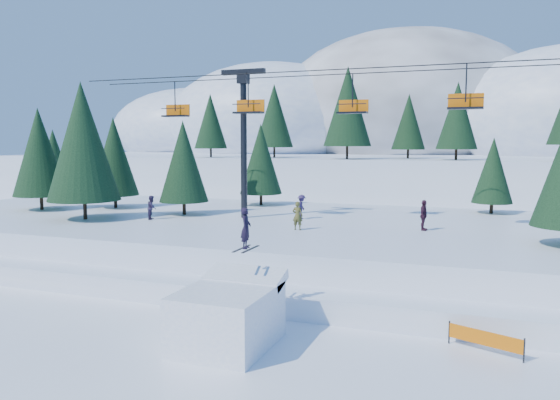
% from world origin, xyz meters
% --- Properties ---
extents(ground, '(160.00, 160.00, 0.00)m').
position_xyz_m(ground, '(0.00, 0.00, 0.00)').
color(ground, white).
rests_on(ground, ground).
extents(mid_shelf, '(70.00, 22.00, 2.50)m').
position_xyz_m(mid_shelf, '(0.00, 18.00, 1.25)').
color(mid_shelf, white).
rests_on(mid_shelf, ground).
extents(berm, '(70.00, 6.00, 1.10)m').
position_xyz_m(berm, '(0.00, 8.00, 0.55)').
color(berm, white).
rests_on(berm, ground).
extents(mountain_ridge, '(119.00, 60.05, 26.46)m').
position_xyz_m(mountain_ridge, '(-5.08, 73.34, 9.64)').
color(mountain_ridge, white).
rests_on(mountain_ridge, ground).
extents(jump_kicker, '(3.29, 4.49, 5.18)m').
position_xyz_m(jump_kicker, '(-2.29, 1.51, 1.22)').
color(jump_kicker, white).
rests_on(jump_kicker, ground).
extents(chairlift, '(46.00, 3.21, 10.28)m').
position_xyz_m(chairlift, '(2.06, 18.05, 9.32)').
color(chairlift, black).
rests_on(chairlift, mid_shelf).
extents(conifer_stand, '(64.05, 16.98, 10.23)m').
position_xyz_m(conifer_stand, '(1.88, 18.61, 7.06)').
color(conifer_stand, black).
rests_on(conifer_stand, mid_shelf).
extents(distant_skiers, '(31.95, 6.55, 1.85)m').
position_xyz_m(distant_skiers, '(-1.97, 17.05, 3.35)').
color(distant_skiers, '#3C1A2C').
rests_on(distant_skiers, mid_shelf).
extents(banner_near, '(2.66, 1.10, 0.90)m').
position_xyz_m(banner_near, '(6.98, 4.11, 0.54)').
color(banner_near, black).
rests_on(banner_near, ground).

